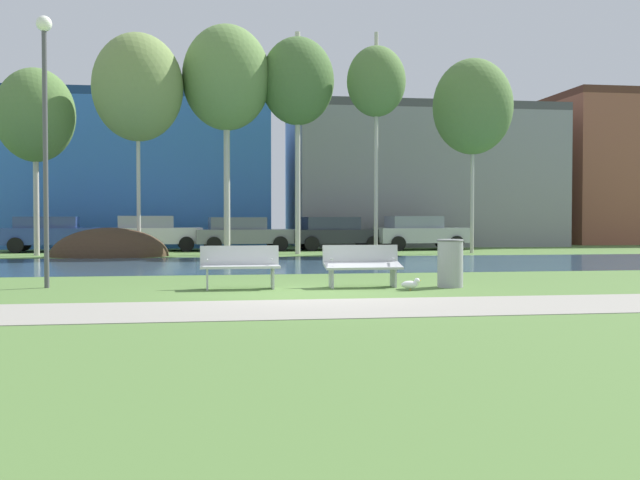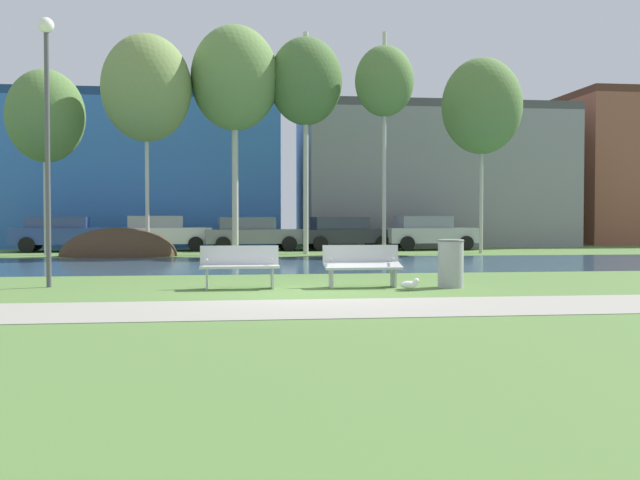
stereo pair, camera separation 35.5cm
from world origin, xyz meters
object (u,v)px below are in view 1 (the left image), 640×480
(streetlamp, at_px, (45,108))
(parked_suv_fifth_silver, at_px, (419,232))
(parked_van_nearest_blue, at_px, (54,233))
(parked_wagon_fourth_dark, at_px, (336,233))
(bench_right, at_px, (362,264))
(trash_bin, at_px, (450,262))
(seagull, at_px, (411,284))
(parked_sedan_second_white, at_px, (152,233))
(parked_hatch_third_grey, at_px, (243,233))
(bench_left, at_px, (240,266))

(streetlamp, xyz_separation_m, parked_suv_fifth_silver, (12.63, 16.37, -2.89))
(parked_van_nearest_blue, distance_m, parked_wagon_fourth_dark, 12.09)
(bench_right, distance_m, trash_bin, 1.83)
(seagull, distance_m, parked_sedan_second_white, 19.64)
(seagull, bearing_deg, parked_hatch_third_grey, 97.71)
(trash_bin, relative_size, parked_sedan_second_white, 0.24)
(parked_hatch_third_grey, bearing_deg, bench_left, -92.73)
(parked_hatch_third_grey, height_order, parked_suv_fifth_silver, parked_suv_fifth_silver)
(trash_bin, height_order, seagull, trash_bin)
(parked_sedan_second_white, relative_size, parked_suv_fifth_silver, 1.00)
(parked_van_nearest_blue, relative_size, parked_suv_fifth_silver, 1.07)
(trash_bin, xyz_separation_m, parked_sedan_second_white, (-7.40, 17.96, 0.29))
(trash_bin, height_order, parked_sedan_second_white, parked_sedan_second_white)
(bench_right, height_order, parked_van_nearest_blue, parked_van_nearest_blue)
(parked_hatch_third_grey, bearing_deg, bench_right, -84.49)
(parked_sedan_second_white, bearing_deg, parked_van_nearest_blue, -178.05)
(trash_bin, distance_m, parked_van_nearest_blue, 21.18)
(parked_suv_fifth_silver, bearing_deg, trash_bin, -104.06)
(trash_bin, xyz_separation_m, seagull, (-1.01, -0.60, -0.38))
(parked_sedan_second_white, bearing_deg, bench_left, -80.15)
(seagull, bearing_deg, bench_right, 132.55)
(bench_right, relative_size, parked_wagon_fourth_dark, 0.37)
(parked_sedan_second_white, bearing_deg, trash_bin, -67.60)
(bench_right, height_order, seagull, bench_right)
(parked_wagon_fourth_dark, bearing_deg, parked_sedan_second_white, 179.12)
(bench_left, distance_m, streetlamp, 5.14)
(bench_left, xyz_separation_m, seagull, (3.32, -0.87, -0.34))
(bench_left, xyz_separation_m, parked_van_nearest_blue, (-7.11, 17.55, 0.32))
(parked_sedan_second_white, bearing_deg, parked_wagon_fourth_dark, -0.88)
(seagull, relative_size, parked_sedan_second_white, 0.10)
(bench_left, distance_m, parked_sedan_second_white, 17.95)
(bench_left, xyz_separation_m, parked_hatch_third_grey, (0.83, 17.49, 0.30))
(parked_hatch_third_grey, xyz_separation_m, parked_wagon_fourth_dark, (4.14, 0.07, 0.00))
(trash_bin, bearing_deg, seagull, -149.49)
(streetlamp, height_order, parked_wagon_fourth_dark, streetlamp)
(bench_left, xyz_separation_m, bench_right, (2.52, 0.00, 0.00))
(parked_van_nearest_blue, bearing_deg, streetlamp, -79.20)
(seagull, distance_m, parked_van_nearest_blue, 21.18)
(seagull, bearing_deg, trash_bin, 30.51)
(parked_wagon_fourth_dark, height_order, parked_suv_fifth_silver, parked_suv_fifth_silver)
(parked_van_nearest_blue, xyz_separation_m, parked_hatch_third_grey, (7.95, -0.06, -0.02))
(parked_van_nearest_blue, height_order, parked_hatch_third_grey, parked_van_nearest_blue)
(bench_left, relative_size, parked_van_nearest_blue, 0.35)
(seagull, height_order, parked_wagon_fourth_dark, parked_wagon_fourth_dark)
(bench_right, distance_m, parked_wagon_fourth_dark, 17.74)
(seagull, relative_size, parked_wagon_fourth_dark, 0.09)
(seagull, bearing_deg, bench_left, 165.34)
(parked_hatch_third_grey, relative_size, parked_suv_fifth_silver, 1.05)
(bench_right, bearing_deg, parked_wagon_fourth_dark, 82.05)
(bench_right, bearing_deg, parked_van_nearest_blue, 118.78)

